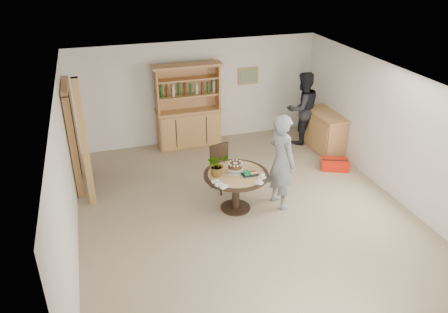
% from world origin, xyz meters
% --- Properties ---
extents(ground, '(7.00, 7.00, 0.00)m').
position_xyz_m(ground, '(0.00, 0.00, 0.00)').
color(ground, tan).
rests_on(ground, ground).
extents(room_shell, '(6.04, 7.04, 2.52)m').
position_xyz_m(room_shell, '(0.00, 0.01, 1.74)').
color(room_shell, white).
rests_on(room_shell, ground).
extents(doorway, '(0.13, 1.10, 2.18)m').
position_xyz_m(doorway, '(-2.93, 2.00, 1.11)').
color(doorway, black).
rests_on(doorway, ground).
extents(pine_post, '(0.12, 0.12, 2.50)m').
position_xyz_m(pine_post, '(-2.70, 1.20, 1.25)').
color(pine_post, tan).
rests_on(pine_post, ground).
extents(hutch, '(1.62, 0.54, 2.04)m').
position_xyz_m(hutch, '(-0.30, 3.24, 0.69)').
color(hutch, '#B17C4B').
rests_on(hutch, ground).
extents(sideboard, '(0.54, 1.26, 0.94)m').
position_xyz_m(sideboard, '(2.74, 2.00, 0.47)').
color(sideboard, '#B17C4B').
rests_on(sideboard, ground).
extents(dining_table, '(1.20, 1.20, 0.76)m').
position_xyz_m(dining_table, '(-0.12, 0.18, 0.60)').
color(dining_table, black).
rests_on(dining_table, ground).
extents(dining_chair, '(0.51, 0.51, 0.95)m').
position_xyz_m(dining_chair, '(-0.14, 1.01, 0.54)').
color(dining_chair, black).
rests_on(dining_chair, ground).
extents(birthday_cake, '(0.30, 0.30, 0.20)m').
position_xyz_m(birthday_cake, '(-0.12, 0.23, 0.88)').
color(birthday_cake, white).
rests_on(birthday_cake, dining_table).
extents(flower_vase, '(0.47, 0.44, 0.42)m').
position_xyz_m(flower_vase, '(-0.47, 0.23, 0.97)').
color(flower_vase, '#3F7233').
rests_on(flower_vase, dining_table).
extents(gift_tray, '(0.30, 0.20, 0.08)m').
position_xyz_m(gift_tray, '(0.09, 0.06, 0.79)').
color(gift_tray, black).
rests_on(gift_tray, dining_table).
extents(coffee_cup_a, '(0.15, 0.15, 0.09)m').
position_xyz_m(coffee_cup_a, '(0.28, -0.10, 0.80)').
color(coffee_cup_a, white).
rests_on(coffee_cup_a, dining_table).
extents(coffee_cup_b, '(0.15, 0.15, 0.08)m').
position_xyz_m(coffee_cup_b, '(0.16, -0.27, 0.79)').
color(coffee_cup_b, white).
rests_on(coffee_cup_b, dining_table).
extents(napkins, '(0.24, 0.33, 0.03)m').
position_xyz_m(napkins, '(-0.53, -0.13, 0.77)').
color(napkins, white).
rests_on(napkins, dining_table).
extents(teen_boy, '(0.58, 0.75, 1.85)m').
position_xyz_m(teen_boy, '(0.73, 0.08, 0.92)').
color(teen_boy, slate).
rests_on(teen_boy, ground).
extents(adult_person, '(0.99, 0.83, 1.80)m').
position_xyz_m(adult_person, '(2.39, 2.57, 0.90)').
color(adult_person, black).
rests_on(adult_person, ground).
extents(red_suitcase, '(0.71, 0.60, 0.21)m').
position_xyz_m(red_suitcase, '(2.50, 1.05, 0.10)').
color(red_suitcase, red).
rests_on(red_suitcase, ground).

